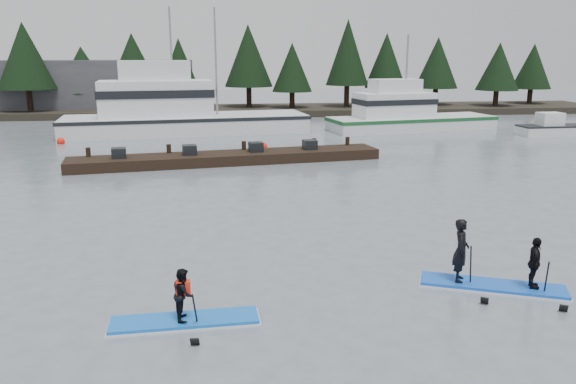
{
  "coord_description": "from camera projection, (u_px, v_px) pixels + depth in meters",
  "views": [
    {
      "loc": [
        -2.13,
        -12.14,
        5.63
      ],
      "look_at": [
        0.0,
        6.0,
        1.1
      ],
      "focal_mm": 35.0,
      "sensor_mm": 36.0,
      "label": 1
    }
  ],
  "objects": [
    {
      "name": "ground",
      "position": [
        317.0,
        297.0,
        13.3
      ],
      "size": [
        160.0,
        160.0,
        0.0
      ],
      "primitive_type": "plane",
      "color": "slate",
      "rests_on": "ground"
    },
    {
      "name": "far_shore",
      "position": [
        244.0,
        110.0,
        53.72
      ],
      "size": [
        70.0,
        8.0,
        0.6
      ],
      "primitive_type": "cube",
      "color": "#2D281E",
      "rests_on": "ground"
    },
    {
      "name": "treeline",
      "position": [
        244.0,
        114.0,
        53.79
      ],
      "size": [
        60.0,
        4.0,
        8.0
      ],
      "primitive_type": null,
      "color": "black",
      "rests_on": "ground"
    },
    {
      "name": "waterfront_building",
      "position": [
        96.0,
        87.0,
        53.53
      ],
      "size": [
        18.0,
        6.0,
        5.0
      ],
      "primitive_type": "cube",
      "color": "#4C4C51",
      "rests_on": "ground"
    },
    {
      "name": "fishing_boat_large",
      "position": [
        179.0,
        123.0,
        40.6
      ],
      "size": [
        17.76,
        6.92,
        9.8
      ],
      "rotation": [
        0.0,
        0.0,
        0.12
      ],
      "color": "silver",
      "rests_on": "ground"
    },
    {
      "name": "fishing_boat_medium",
      "position": [
        407.0,
        123.0,
        42.33
      ],
      "size": [
        13.06,
        5.81,
        7.77
      ],
      "rotation": [
        0.0,
        0.0,
        0.18
      ],
      "color": "silver",
      "rests_on": "ground"
    },
    {
      "name": "skiff",
      "position": [
        560.0,
        130.0,
        39.67
      ],
      "size": [
        6.02,
        2.03,
        0.69
      ],
      "primitive_type": "cube",
      "rotation": [
        0.0,
        0.0,
        0.04
      ],
      "color": "silver",
      "rests_on": "ground"
    },
    {
      "name": "floating_dock",
      "position": [
        228.0,
        158.0,
        29.52
      ],
      "size": [
        16.4,
        4.59,
        0.54
      ],
      "primitive_type": "cube",
      "rotation": [
        0.0,
        0.0,
        0.15
      ],
      "color": "black",
      "rests_on": "ground"
    },
    {
      "name": "buoy_b",
      "position": [
        263.0,
        149.0,
        34.03
      ],
      "size": [
        0.49,
        0.49,
        0.49
      ],
      "primitive_type": "sphere",
      "color": "#FF1F0C",
      "rests_on": "ground"
    },
    {
      "name": "buoy_a",
      "position": [
        61.0,
        144.0,
        35.89
      ],
      "size": [
        0.5,
        0.5,
        0.5
      ],
      "primitive_type": "sphere",
      "color": "#FF1F0C",
      "rests_on": "ground"
    },
    {
      "name": "paddleboard_solo",
      "position": [
        184.0,
        307.0,
        11.92
      ],
      "size": [
        3.17,
        1.09,
        1.76
      ],
      "rotation": [
        0.0,
        0.0,
        0.05
      ],
      "color": "blue",
      "rests_on": "ground"
    },
    {
      "name": "paddleboard_duo",
      "position": [
        493.0,
        266.0,
        13.68
      ],
      "size": [
        3.48,
        2.04,
        2.16
      ],
      "rotation": [
        0.0,
        0.0,
        -0.38
      ],
      "color": "blue",
      "rests_on": "ground"
    }
  ]
}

